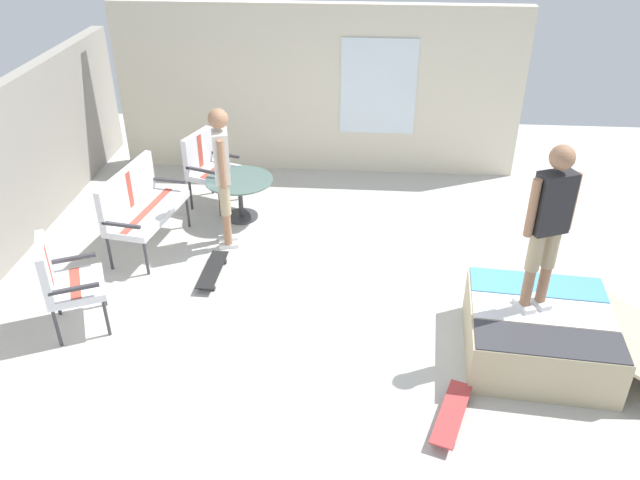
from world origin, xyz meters
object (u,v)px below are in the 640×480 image
object	(u,v)px
patio_table	(240,191)
person_watching	(222,168)
patio_bench	(138,202)
person_skater	(549,219)
skate_ramp	(542,333)
patio_chair_near_house	(206,163)
skateboard_by_bench	(213,270)
patio_chair_by_wall	(61,278)
skateboard_spare	(452,413)

from	to	relation	value
patio_table	person_watching	distance (m)	0.95
patio_bench	person_skater	bearing A→B (deg)	-110.90
skate_ramp	patio_table	world-z (taller)	patio_table
patio_table	patio_chair_near_house	bearing A→B (deg)	52.64
patio_bench	person_watching	world-z (taller)	person_watching
skate_ramp	person_skater	distance (m)	1.22
patio_bench	skateboard_by_bench	distance (m)	1.30
patio_bench	skate_ramp	bearing A→B (deg)	-111.17
patio_chair_near_house	skateboard_by_bench	size ratio (longest dim) A/B	1.27
patio_chair_by_wall	patio_table	size ratio (longest dim) A/B	1.13
skate_ramp	person_watching	bearing A→B (deg)	61.57
patio_bench	patio_table	bearing A→B (deg)	-52.75
person_watching	skateboard_spare	bearing A→B (deg)	-138.07
skateboard_by_bench	skateboard_spare	size ratio (longest dim) A/B	0.98
patio_bench	skateboard_spare	distance (m)	4.48
person_skater	patio_table	bearing A→B (deg)	52.75
patio_chair_near_house	person_watching	xyz separation A→B (m)	(-1.10, -0.49, 0.43)
skate_ramp	person_watching	xyz separation A→B (m)	(1.87, 3.44, 0.78)
skateboard_spare	skateboard_by_bench	bearing A→B (deg)	51.12
patio_table	skateboard_spare	world-z (taller)	patio_table
patio_chair_by_wall	patio_table	world-z (taller)	patio_chair_by_wall
patio_chair_by_wall	skateboard_spare	distance (m)	3.96
patio_bench	patio_chair_near_house	xyz separation A→B (m)	(1.23, -0.56, -0.00)
patio_chair_near_house	skateboard_spare	size ratio (longest dim) A/B	1.24
person_skater	skateboard_by_bench	xyz separation A→B (m)	(1.05, 3.35, -1.39)
skate_ramp	patio_table	bearing A→B (deg)	53.01
skate_ramp	skateboard_spare	size ratio (longest dim) A/B	2.61
patio_chair_near_house	person_watching	size ratio (longest dim) A/B	0.58
patio_chair_near_house	patio_table	world-z (taller)	patio_chair_near_house
person_watching	skateboard_spare	size ratio (longest dim) A/B	2.16
person_watching	person_skater	distance (m)	3.79
skate_ramp	patio_chair_by_wall	distance (m)	4.74
patio_bench	skateboard_spare	xyz separation A→B (m)	(-2.67, -3.56, -0.53)
patio_bench	patio_chair_near_house	world-z (taller)	same
patio_bench	person_skater	size ratio (longest dim) A/B	0.81
skate_ramp	skateboard_spare	xyz separation A→B (m)	(-0.93, 0.93, -0.18)
patio_table	skateboard_by_bench	world-z (taller)	patio_table
patio_chair_near_house	person_skater	size ratio (longest dim) A/B	0.63
patio_chair_near_house	patio_chair_by_wall	bearing A→B (deg)	164.71
skate_ramp	patio_bench	size ratio (longest dim) A/B	1.62
person_watching	skateboard_by_bench	distance (m)	1.22
patio_table	person_watching	size ratio (longest dim) A/B	0.51
patio_bench	person_watching	bearing A→B (deg)	-83.06
patio_chair_near_house	patio_table	bearing A→B (deg)	-127.36
patio_table	skate_ramp	bearing A→B (deg)	-126.99
skateboard_by_bench	skateboard_spare	world-z (taller)	same
person_skater	person_watching	bearing A→B (deg)	61.61
skate_ramp	person_skater	world-z (taller)	person_skater
person_watching	skateboard_by_bench	bearing A→B (deg)	177.47
patio_chair_near_house	person_watching	bearing A→B (deg)	-156.13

